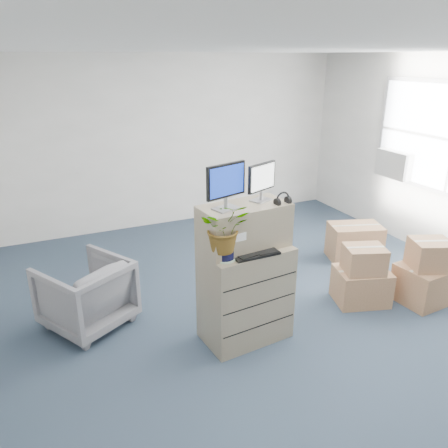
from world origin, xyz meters
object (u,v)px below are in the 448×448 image
Objects in this scene: monitor_right at (262,180)px; potted_plant at (225,233)px; monitor_left at (226,184)px; water_bottle at (252,234)px; keyboard at (255,254)px; office_chair at (86,291)px; filing_cabinet_lower at (246,294)px.

potted_plant is (-0.49, -0.24, -0.38)m from monitor_right.
monitor_left is 1.68× the size of water_bottle.
keyboard is 0.55× the size of office_chair.
office_chair is (-1.65, 0.79, -1.23)m from monitor_right.
monitor_left reaches higher than office_chair.
monitor_right is at bearing -4.11° from monitor_left.
monitor_right is 0.45× the size of office_chair.
water_bottle is at bearing 24.23° from potted_plant.
keyboard is 0.39m from potted_plant.
filing_cabinet_lower is at bearing -160.88° from water_bottle.
filing_cabinet_lower is 0.63m from water_bottle.
monitor_left is at bearing -175.79° from water_bottle.
monitor_left is at bearing 140.63° from keyboard.
keyboard reaches higher than filing_cabinet_lower.
monitor_right is 2.20m from office_chair.
water_bottle reaches higher than keyboard.
monitor_right reaches higher than potted_plant.
monitor_right is at bearing 20.11° from filing_cabinet_lower.
monitor_right is at bearing 29.39° from water_bottle.
filing_cabinet_lower is 2.22× the size of keyboard.
monitor_left is 0.43m from monitor_right.
keyboard reaches higher than office_chair.
water_bottle is 1.89m from office_chair.
monitor_right reaches higher than filing_cabinet_lower.
potted_plant is at bearing -155.77° from water_bottle.
water_bottle is at bearing -173.47° from monitor_right.
potted_plant is at bearing 108.33° from office_chair.
monitor_left reaches higher than potted_plant.
monitor_left reaches higher than water_bottle.
monitor_left is 0.72m from keyboard.
potted_plant reaches higher than office_chair.
filing_cabinet_lower is 1.72× the size of potted_plant.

